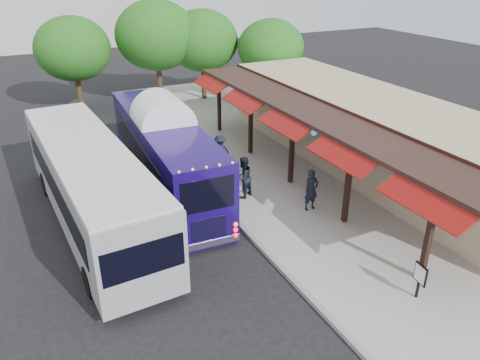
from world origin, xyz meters
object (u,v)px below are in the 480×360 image
ped_a (311,190)px  ped_b (243,177)px  coach_bus (165,151)px  ped_d (220,151)px  city_bus (90,183)px  ped_c (195,150)px  sign_board (420,276)px

ped_a → ped_b: ped_b is taller
coach_bus → ped_d: bearing=20.7°
city_bus → ped_c: (5.58, 3.31, -0.82)m
ped_a → city_bus: bearing=158.6°
city_bus → ped_b: city_bus is taller
coach_bus → ped_b: (2.65, -2.39, -0.83)m
ped_a → coach_bus: bearing=133.9°
ped_b → sign_board: bearing=77.3°
city_bus → sign_board: city_bus is taller
ped_b → ped_d: ped_b is taller
ped_b → ped_c: (-0.60, 4.07, -0.07)m
ped_c → ped_d: ped_c is taller
coach_bus → sign_board: coach_bus is taller
ped_a → ped_d: 5.82m
ped_b → ped_c: 4.12m
coach_bus → sign_board: (4.42, -10.75, -0.95)m
ped_a → ped_c: ped_a is taller
city_bus → ped_d: (6.61, 2.62, -0.84)m
coach_bus → ped_b: coach_bus is taller
coach_bus → ped_d: 3.37m
coach_bus → sign_board: size_ratio=9.42×
ped_a → sign_board: size_ratio=1.48×
ped_b → ped_d: (0.43, 3.38, -0.10)m
city_bus → ped_b: size_ratio=6.67×
ped_b → city_bus: bearing=-31.6°
coach_bus → ped_a: bearing=-41.9°
ped_a → ped_d: bearing=104.3°
coach_bus → ped_b: size_ratio=6.01×
ped_a → ped_b: size_ratio=0.94×
ped_a → sign_board: bearing=-93.5°
ped_d → sign_board: (1.33, -11.74, -0.03)m
coach_bus → ped_a: 6.61m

